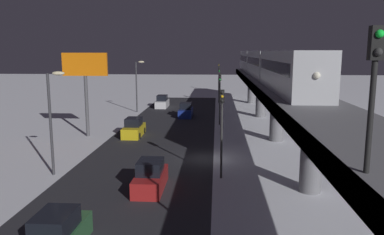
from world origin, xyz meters
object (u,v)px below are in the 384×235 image
sedan_yellow (134,129)px  traffic_light_mid (220,91)px  sedan_red (150,178)px  commercial_billboard (85,73)px  traffic_light_near (222,121)px  traffic_light_far (219,79)px  sedan_blue (186,111)px  sedan_white (162,102)px  rail_signal (374,75)px  subway_train (263,63)px  traffic_light_distant (219,73)px

sedan_yellow → traffic_light_mid: 12.16m
sedan_red → commercial_billboard: commercial_billboard is taller
traffic_light_near → traffic_light_far: bearing=-90.0°
sedan_blue → traffic_light_mid: bearing=-50.5°
sedan_white → traffic_light_mid: 17.74m
rail_signal → subway_train: bearing=-92.7°
rail_signal → sedan_yellow: (13.10, -29.55, -7.64)m
traffic_light_distant → rail_signal: bearing=92.8°
sedan_white → traffic_light_distant: traffic_light_distant is taller
traffic_light_mid → traffic_light_far: same height
traffic_light_mid → traffic_light_distant: bearing=-90.0°
sedan_blue → traffic_light_near: bearing=-79.8°
sedan_red → traffic_light_far: (-4.70, -43.56, 3.40)m
subway_train → sedan_blue: (10.46, -1.10, -6.68)m
sedan_white → rail_signal: bearing=104.3°
traffic_light_near → traffic_light_distant: size_ratio=1.00×
sedan_yellow → sedan_red: size_ratio=1.01×
rail_signal → sedan_blue: bearing=-78.6°
subway_train → sedan_yellow: (15.06, 11.65, -6.70)m
sedan_red → traffic_light_distant: 64.32m
sedan_red → traffic_light_mid: bearing=78.5°
traffic_light_distant → traffic_light_far: bearing=90.0°
sedan_yellow → commercial_billboard: (4.92, 0.46, 6.04)m
rail_signal → sedan_red: size_ratio=0.91×
sedan_red → subway_train: bearing=69.3°
traffic_light_distant → subway_train: bearing=99.0°
traffic_light_near → traffic_light_far: size_ratio=1.00×
subway_train → sedan_yellow: subway_train is taller
sedan_yellow → sedan_white: same height
subway_train → traffic_light_distant: size_ratio=8.67×
traffic_light_distant → commercial_billboard: bearing=73.7°
subway_train → traffic_light_near: subway_train is taller
sedan_yellow → traffic_light_mid: traffic_light_mid is taller
rail_signal → traffic_light_distant: 77.80m
sedan_blue → sedan_white: 10.12m
sedan_white → traffic_light_distant: size_ratio=0.72×
rail_signal → traffic_light_near: bearing=-76.7°
sedan_yellow → traffic_light_mid: size_ratio=0.69×
traffic_light_near → traffic_light_mid: bearing=-90.0°
traffic_light_mid → commercial_billboard: 16.29m
subway_train → traffic_light_distant: bearing=-81.0°
subway_train → traffic_light_near: size_ratio=8.67×
rail_signal → traffic_light_distant: (3.80, -77.59, -4.23)m
sedan_blue → rail_signal: bearing=-78.6°
traffic_light_distant → sedan_yellow: bearing=79.0°
sedan_blue → sedan_white: (4.60, -9.01, 0.00)m
sedan_red → sedan_white: same height
sedan_yellow → traffic_light_far: 29.27m
traffic_light_mid → subway_train: bearing=-141.3°
subway_train → traffic_light_near: 25.96m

